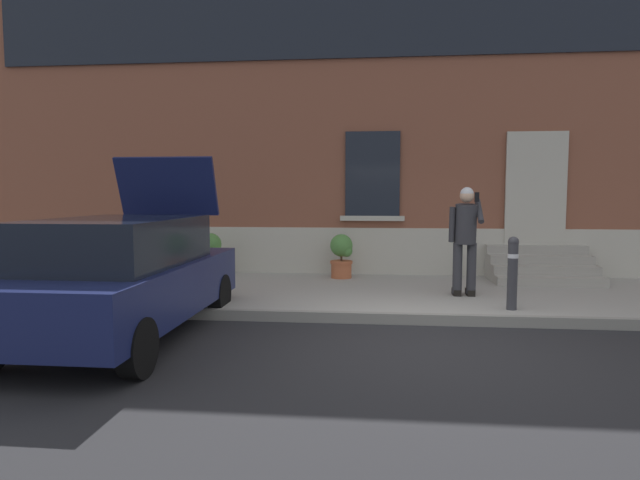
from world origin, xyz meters
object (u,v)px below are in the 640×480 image
Objects in this scene: bollard_near_person at (513,270)px; person_on_phone at (465,234)px; planter_cream at (211,253)px; planter_terracotta at (342,255)px; hatchback_car_navy at (123,275)px.

person_on_phone is at bearing 117.71° from bollard_near_person.
planter_cream is 1.00× the size of planter_terracotta.
hatchback_car_navy is 2.33× the size of person_on_phone.
planter_cream is (-4.71, 1.69, -0.55)m from person_on_phone.
person_on_phone is at bearing -39.03° from planter_terracotta.
bollard_near_person reaches higher than planter_cream.
planter_terracotta is at bearing 59.53° from hatchback_car_navy.
person_on_phone is 2.03× the size of planter_cream.
planter_terracotta is (-2.08, 1.69, -0.55)m from person_on_phone.
bollard_near_person is 0.60× the size of person_on_phone.
person_on_phone reaches higher than bollard_near_person.
person_on_phone is (-0.51, 0.97, 0.44)m from bollard_near_person.
person_on_phone reaches higher than planter_terracotta.
planter_terracotta is (-2.59, 2.65, -0.11)m from bollard_near_person.
hatchback_car_navy is 3.89× the size of bollard_near_person.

